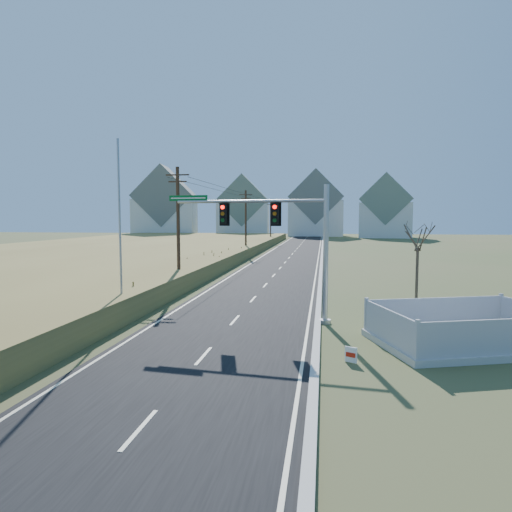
{
  "coord_description": "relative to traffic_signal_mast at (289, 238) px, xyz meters",
  "views": [
    {
      "loc": [
        4.41,
        -18.2,
        5.22
      ],
      "look_at": [
        1.22,
        3.11,
        3.4
      ],
      "focal_mm": 32.0,
      "sensor_mm": 36.0,
      "label": 1
    }
  ],
  "objects": [
    {
      "name": "condo_n",
      "position": [
        -0.66,
        107.55,
        3.38
      ],
      "size": [
        15.27,
        10.2,
        18.54
      ],
      "color": "silver",
      "rests_on": "ground"
    },
    {
      "name": "bare_tree",
      "position": [
        7.01,
        4.23,
        0.0
      ],
      "size": [
        1.98,
        1.98,
        5.25
      ],
      "color": "#4C3F33",
      "rests_on": "ground"
    },
    {
      "name": "fence_enclosure",
      "position": [
        7.47,
        -3.32,
        -3.92
      ],
      "size": [
        8.05,
        6.63,
        1.59
      ],
      "rotation": [
        0.0,
        0.0,
        0.31
      ],
      "color": "#B7B5AD",
      "rests_on": "ground"
    },
    {
      "name": "flagpole",
      "position": [
        -8.57,
        -0.66,
        -0.56
      ],
      "size": [
        0.41,
        0.41,
        9.19
      ],
      "color": "#B7B5AD",
      "rests_on": "ground"
    },
    {
      "name": "utility_pole_mid",
      "position": [
        -9.16,
        40.55,
        0.46
      ],
      "size": [
        1.8,
        0.26,
        9.0
      ],
      "color": "#422D1E",
      "rests_on": "ground"
    },
    {
      "name": "curb",
      "position": [
        1.49,
        45.55,
        -4.14
      ],
      "size": [
        0.3,
        180.0,
        0.18
      ],
      "primitive_type": "cube",
      "color": "#B2AFA8",
      "rests_on": "ground"
    },
    {
      "name": "condo_ne",
      "position": [
        17.34,
        99.55,
        2.61
      ],
      "size": [
        14.12,
        10.51,
        16.52
      ],
      "rotation": [
        0.0,
        0.0,
        -0.1
      ],
      "color": "silver",
      "rests_on": "ground"
    },
    {
      "name": "traffic_signal_mast",
      "position": [
        0.0,
        0.0,
        0.0
      ],
      "size": [
        8.53,
        1.24,
        6.82
      ],
      "rotation": [
        0.0,
        0.0,
        -0.11
      ],
      "color": "#9EA0A5",
      "rests_on": "ground"
    },
    {
      "name": "ground",
      "position": [
        -2.66,
        -4.45,
        -4.23
      ],
      "size": [
        260.0,
        260.0,
        0.0
      ],
      "primitive_type": "plane",
      "color": "#3F5027",
      "rests_on": "ground"
    },
    {
      "name": "road",
      "position": [
        -2.66,
        45.55,
        -4.2
      ],
      "size": [
        8.0,
        180.0,
        0.06
      ],
      "primitive_type": "cube",
      "color": "black",
      "rests_on": "ground"
    },
    {
      "name": "condo_nw",
      "position": [
        -40.66,
        95.55,
        3.48
      ],
      "size": [
        17.69,
        13.38,
        19.05
      ],
      "rotation": [
        0.0,
        0.0,
        0.14
      ],
      "color": "silver",
      "rests_on": "ground"
    },
    {
      "name": "reed_marsh",
      "position": [
        -26.66,
        35.55,
        -3.58
      ],
      "size": [
        38.0,
        110.0,
        1.3
      ],
      "primitive_type": "cube",
      "color": "olive",
      "rests_on": "ground"
    },
    {
      "name": "condo_nnw",
      "position": [
        -20.66,
        103.55,
        2.71
      ],
      "size": [
        14.93,
        11.17,
        17.03
      ],
      "rotation": [
        0.0,
        0.0,
        0.07
      ],
      "color": "silver",
      "rests_on": "ground"
    },
    {
      "name": "utility_pole_near",
      "position": [
        -9.16,
        10.55,
        0.46
      ],
      "size": [
        1.8,
        0.26,
        9.0
      ],
      "color": "#422D1E",
      "rests_on": "ground"
    },
    {
      "name": "open_sign",
      "position": [
        2.75,
        -6.29,
        -3.93
      ],
      "size": [
        0.43,
        0.25,
        0.56
      ],
      "rotation": [
        0.0,
        0.0,
        -0.48
      ],
      "color": "white",
      "rests_on": "ground"
    },
    {
      "name": "utility_pole_far",
      "position": [
        -9.16,
        70.55,
        0.46
      ],
      "size": [
        1.8,
        0.26,
        9.0
      ],
      "color": "#422D1E",
      "rests_on": "ground"
    }
  ]
}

